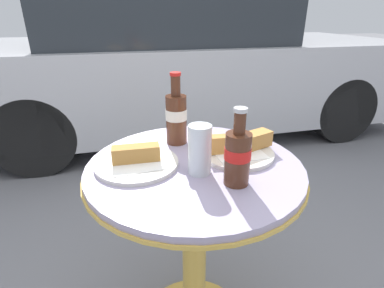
% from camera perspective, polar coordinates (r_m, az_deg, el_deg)
% --- Properties ---
extents(bistro_table, '(0.66, 0.66, 0.73)m').
position_cam_1_polar(bistro_table, '(1.01, 0.46, -14.69)').
color(bistro_table, gold).
rests_on(bistro_table, ground_plane).
extents(cola_bottle_left, '(0.07, 0.07, 0.24)m').
position_cam_1_polar(cola_bottle_left, '(1.01, -3.01, 5.29)').
color(cola_bottle_left, '#4C2819').
rests_on(cola_bottle_left, bistro_table).
extents(cola_bottle_right, '(0.07, 0.07, 0.21)m').
position_cam_1_polar(cola_bottle_right, '(0.77, 8.68, -2.15)').
color(cola_bottle_right, '#4C2819').
rests_on(cola_bottle_right, bistro_table).
extents(drinking_glass, '(0.06, 0.06, 0.14)m').
position_cam_1_polar(drinking_glass, '(0.82, 1.38, -1.48)').
color(drinking_glass, silver).
rests_on(drinking_glass, bistro_table).
extents(lunch_plate_near, '(0.24, 0.24, 0.06)m').
position_cam_1_polar(lunch_plate_near, '(0.89, -10.49, -3.13)').
color(lunch_plate_near, silver).
rests_on(lunch_plate_near, bistro_table).
extents(lunch_plate_far, '(0.24, 0.23, 0.07)m').
position_cam_1_polar(lunch_plate_far, '(0.95, 8.85, -0.75)').
color(lunch_plate_far, silver).
rests_on(lunch_plate_far, bistro_table).
extents(parked_car, '(4.31, 1.78, 1.39)m').
position_cam_1_polar(parked_car, '(3.19, -2.14, 14.87)').
color(parked_car, '#B7B7BC').
rests_on(parked_car, ground_plane).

